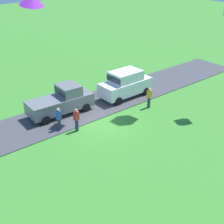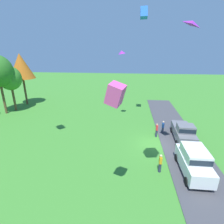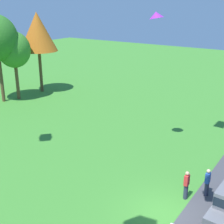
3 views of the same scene
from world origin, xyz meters
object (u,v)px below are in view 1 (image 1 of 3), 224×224
at_px(car_suv_mid_row, 126,83).
at_px(person_on_lawn, 77,120).
at_px(kite_delta_low_drifter, 31,0).
at_px(car_pickup_by_flagpole, 62,100).
at_px(person_beside_suv, 59,119).
at_px(person_watching_sky, 149,97).

bearing_deg(car_suv_mid_row, person_on_lawn, 18.59).
bearing_deg(kite_delta_low_drifter, person_on_lawn, -134.61).
relative_size(car_suv_mid_row, car_pickup_by_flagpole, 0.91).
height_order(car_suv_mid_row, kite_delta_low_drifter, kite_delta_low_drifter).
bearing_deg(car_suv_mid_row, kite_delta_low_drifter, 31.65).
height_order(person_beside_suv, person_watching_sky, same).
bearing_deg(person_beside_suv, car_suv_mid_row, -170.07).
distance_m(person_beside_suv, person_watching_sky, 7.50).
bearing_deg(person_watching_sky, car_pickup_by_flagpole, -30.76).
xyz_separation_m(person_beside_suv, kite_delta_low_drifter, (3.60, 5.42, 8.68)).
xyz_separation_m(person_on_lawn, person_watching_sky, (-6.47, 0.57, 0.00)).
height_order(person_beside_suv, person_on_lawn, same).
bearing_deg(person_on_lawn, person_watching_sky, 174.95).
bearing_deg(person_watching_sky, car_suv_mid_row, -87.66).
bearing_deg(person_on_lawn, kite_delta_low_drifter, 45.39).
bearing_deg(person_beside_suv, kite_delta_low_drifter, 56.37).
distance_m(car_suv_mid_row, person_watching_sky, 2.75).
relative_size(car_pickup_by_flagpole, person_beside_suv, 2.97).
height_order(person_on_lawn, person_watching_sky, same).
height_order(person_on_lawn, kite_delta_low_drifter, kite_delta_low_drifter).
height_order(car_pickup_by_flagpole, person_on_lawn, car_pickup_by_flagpole).
bearing_deg(person_watching_sky, kite_delta_low_drifter, 19.93).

